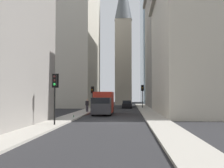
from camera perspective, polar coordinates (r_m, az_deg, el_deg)
ground_plane at (r=24.46m, az=-0.55°, el=-8.19°), size 135.00×135.00×0.00m
sidewalk_right at (r=25.20m, az=-10.90°, el=-7.82°), size 90.00×2.20×0.14m
sidewalk_left at (r=24.52m, az=10.09°, el=-7.98°), size 90.00×2.20×0.14m
building_left_far at (r=54.21m, az=13.22°, el=8.95°), size 17.11×10.50×26.19m
building_left_midfar at (r=35.64m, az=18.18°, el=8.91°), size 19.04×10.50×18.76m
building_right_far at (r=57.78m, az=-8.76°, el=8.59°), size 19.34×10.00×26.96m
glass_tower_distant at (r=83.42m, az=11.50°, el=15.23°), size 21.82×14.00×55.43m
church_spire at (r=66.35m, az=2.53°, el=10.59°), size 4.53×4.53×33.33m
delivery_truck at (r=32.35m, az=-1.94°, el=-4.20°), size 6.46×2.25×2.84m
sedan_black at (r=48.41m, az=3.33°, el=-4.56°), size 4.30×1.78×1.42m
traffic_light_foreground at (r=20.60m, az=-12.57°, el=-0.66°), size 0.43×0.52×3.99m
traffic_light_midblock at (r=41.39m, az=-4.41°, el=-1.90°), size 0.43×0.52×3.68m
traffic_light_far_junction at (r=47.08m, az=6.77°, el=-1.53°), size 0.43×0.52×4.15m
pedestrian at (r=35.84m, az=-5.54°, el=-4.61°), size 0.26×0.44×1.74m
discarded_bottle at (r=27.02m, az=-8.50°, el=-7.09°), size 0.07×0.07×0.27m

